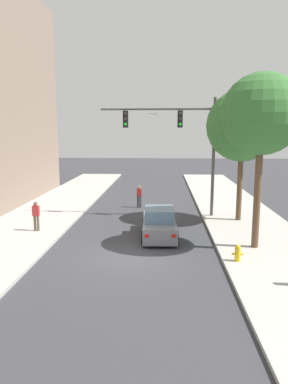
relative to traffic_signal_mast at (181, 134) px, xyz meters
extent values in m
plane|color=#38383D|center=(-2.52, -7.66, -5.37)|extent=(120.00, 120.00, 0.00)
cube|color=#B2AFA8|center=(3.98, -7.66, -5.30)|extent=(5.00, 60.00, 0.15)
cylinder|color=#514C47|center=(2.08, 0.01, -1.47)|extent=(0.20, 0.20, 7.50)
cylinder|color=#514C47|center=(-1.50, 0.01, 1.58)|extent=(7.17, 0.14, 0.14)
cube|color=black|center=(-0.07, 0.01, 0.95)|extent=(0.32, 0.28, 1.05)
sphere|color=#2D2823|center=(-0.07, -0.14, 1.28)|extent=(0.18, 0.18, 0.18)
sphere|color=#2D2823|center=(-0.07, -0.14, 0.95)|extent=(0.18, 0.18, 0.18)
sphere|color=green|center=(-0.07, -0.14, 0.62)|extent=(0.18, 0.18, 0.18)
cube|color=black|center=(-3.51, 0.01, 0.95)|extent=(0.32, 0.28, 1.05)
sphere|color=#2D2823|center=(-3.51, -0.14, 1.28)|extent=(0.18, 0.18, 0.18)
sphere|color=#2D2823|center=(-3.51, -0.14, 0.95)|extent=(0.18, 0.18, 0.18)
sphere|color=green|center=(-3.51, -0.14, 0.62)|extent=(0.18, 0.18, 0.18)
cube|color=white|center=(-1.79, -0.01, 1.13)|extent=(0.60, 0.03, 0.44)
cube|color=slate|center=(-1.29, -4.44, -4.81)|extent=(1.86, 4.26, 0.80)
cube|color=slate|center=(-1.28, -4.59, -4.09)|extent=(1.58, 2.06, 0.64)
cylinder|color=black|center=(-2.14, -3.17, -5.05)|extent=(0.24, 0.65, 0.64)
cylinder|color=black|center=(-0.53, -3.11, -5.05)|extent=(0.24, 0.65, 0.64)
cylinder|color=black|center=(-2.04, -5.77, -5.05)|extent=(0.24, 0.65, 0.64)
cylinder|color=black|center=(-0.43, -5.71, -5.05)|extent=(0.24, 0.65, 0.64)
cube|color=red|center=(-1.84, -6.59, -4.69)|extent=(0.20, 0.05, 0.14)
cube|color=red|center=(-0.57, -6.54, -4.69)|extent=(0.20, 0.05, 0.14)
cylinder|color=brown|center=(-8.13, -4.19, -4.80)|extent=(0.14, 0.14, 0.85)
cylinder|color=brown|center=(-7.95, -4.19, -4.80)|extent=(0.14, 0.14, 0.85)
cube|color=#B72D2D|center=(-8.04, -4.19, -4.09)|extent=(0.36, 0.22, 0.56)
sphere|color=brown|center=(-8.04, -4.19, -3.69)|extent=(0.22, 0.22, 0.22)
cylinder|color=#333338|center=(-2.94, 2.86, -4.95)|extent=(0.14, 0.14, 0.85)
cylinder|color=#333338|center=(-2.76, 2.86, -4.95)|extent=(0.14, 0.14, 0.85)
cube|color=#B72D2D|center=(-2.85, 2.86, -4.24)|extent=(0.36, 0.22, 0.56)
sphere|color=#9E7051|center=(-2.85, 2.86, -3.84)|extent=(0.22, 0.22, 0.22)
cylinder|color=gold|center=(2.08, -8.26, -4.95)|extent=(0.24, 0.24, 0.55)
sphere|color=gold|center=(2.08, -8.26, -4.61)|extent=(0.22, 0.22, 0.22)
cylinder|color=gold|center=(1.90, -8.26, -4.92)|extent=(0.12, 0.09, 0.09)
cylinder|color=gold|center=(2.26, -8.26, -4.92)|extent=(0.12, 0.09, 0.09)
cylinder|color=brown|center=(3.27, -6.34, -2.83)|extent=(0.32, 0.32, 4.79)
sphere|color=#387033|center=(3.27, -6.34, 0.95)|extent=(3.67, 3.67, 3.67)
cylinder|color=brown|center=(3.58, -1.07, -3.15)|extent=(0.32, 0.32, 4.15)
sphere|color=#387033|center=(3.58, -1.07, 0.53)|extent=(4.29, 4.29, 4.29)
camera|label=1|loc=(-1.09, -22.68, 0.17)|focal=33.03mm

